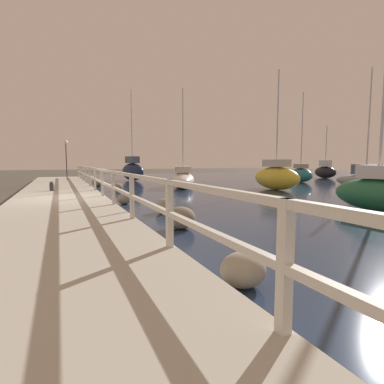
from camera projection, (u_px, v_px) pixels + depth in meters
The scene contains 18 objects.
ground_plane at pixel (60, 206), 11.62m from camera, with size 120.00×120.00×0.00m, color #4C473D.
dock_walkway at pixel (60, 202), 11.60m from camera, with size 3.44×36.00×0.33m.
railing at pixel (102, 178), 12.17m from camera, with size 0.10×32.50×1.10m.
boulder_mid_strip at pixel (165, 205), 10.11m from camera, with size 0.64×0.58×0.48m.
boulder_downstream at pixel (243, 270), 4.08m from camera, with size 0.65×0.58×0.49m.
boulder_upstream at pixel (181, 218), 7.61m from camera, with size 0.77×0.69×0.58m.
boulder_water_edge at pixel (98, 182), 20.92m from camera, with size 0.80×0.72×0.60m.
boulder_near_dock at pixel (124, 199), 12.10m from camera, with size 0.59×0.53×0.44m.
boulder_far_strip at pixel (117, 187), 17.56m from camera, with size 0.61×0.55×0.46m.
mooring_bollard at pixel (52, 186), 14.37m from camera, with size 0.20×0.20×0.45m.
dock_lamp at pixel (66, 150), 23.12m from camera, with size 0.28×0.28×3.03m.
sailboat_green at pixel (378, 192), 10.34m from camera, with size 1.24×3.28×5.85m.
sailboat_black at pixel (325, 171), 31.61m from camera, with size 1.69×3.53×5.45m.
sailboat_white at pixel (183, 178), 20.65m from camera, with size 3.58×6.05×6.66m.
sailboat_gray at pixel (366, 180), 18.73m from camera, with size 2.41×5.56×7.42m.
sailboat_teal at pixel (300, 174), 25.80m from camera, with size 2.40×4.29×7.57m.
sailboat_yellow at pixel (276, 177), 18.43m from camera, with size 1.35×3.83×7.19m.
sailboat_navy at pixel (133, 170), 27.37m from camera, with size 2.02×3.41×8.12m.
Camera 1 is at (0.01, -12.60, 1.70)m, focal length 28.00 mm.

